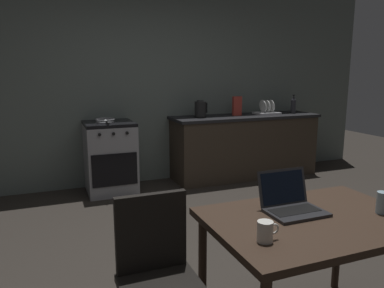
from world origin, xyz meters
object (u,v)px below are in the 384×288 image
Objects in this scene: laptop at (292,204)px; frying_pan at (105,120)px; stove_oven at (110,157)px; chair at (157,271)px; dining_table at (313,231)px; cereal_box at (237,106)px; coffee_mug at (265,231)px; dish_rack at (267,111)px; electric_kettle at (200,109)px; bottle at (293,105)px; drinking_glass at (382,203)px.

laptop reaches higher than frying_pan.
chair is (-0.26, -2.95, 0.07)m from stove_oven.
cereal_box reaches higher than dining_table.
dining_table is (0.59, -3.10, 0.20)m from stove_oven.
laptop is at bearing 21.20° from chair.
laptop is 2.79× the size of coffee_mug.
laptop is (0.54, -2.98, 0.33)m from stove_oven.
stove_oven is 2.35m from dish_rack.
electric_kettle reaches higher than frying_pan.
cereal_box is at bearing 57.11° from laptop.
bottle is 2.77m from frying_pan.
bottle is 2.26× the size of drinking_glass.
dining_table is at bearing -79.13° from stove_oven.
stove_oven is 1.00× the size of chair.
laptop is at bearing 155.51° from drinking_glass.
cereal_box is at bearing 78.04° from chair.
chair is 3.21× the size of bottle.
laptop is at bearing 115.67° from dining_table.
electric_kettle is at bearing -178.01° from cereal_box.
coffee_mug is at bearing -122.93° from dish_rack.
chair reaches higher than dining_table.
bottle is at bearing 51.67° from coffee_mug.
bottle is 0.67× the size of frying_pan.
coffee_mug is at bearing -107.85° from electric_kettle.
cereal_box is 0.49m from dish_rack.
frying_pan is 3.23m from coffee_mug.
drinking_glass is at bearing -112.15° from dish_rack.
stove_oven is 2.64× the size of dish_rack.
electric_kettle is at bearing 66.91° from laptop.
cereal_box reaches higher than coffee_mug.
bottle is at bearing 43.43° from laptop.
chair is 7.79× the size of coffee_mug.
dining_table is at bearing -124.83° from bottle.
dining_table is 3.74m from bottle.
bottle is at bearing -1.93° from electric_kettle.
dining_table is 0.45m from coffee_mug.
stove_oven is 3.33× the size of cereal_box.
dining_table is 3.15m from frying_pan.
bottle reaches higher than laptop.
dining_table is at bearing -78.18° from frying_pan.
bottle is 4.09m from coffee_mug.
bottle is at bearing 55.17° from dining_table.
cereal_box is (1.81, 0.02, 0.58)m from stove_oven.
cereal_box is (2.06, 2.98, 0.52)m from chair.
coffee_mug is (0.19, -3.25, 0.33)m from stove_oven.
stove_oven is 2.78m from bottle.
dining_table is at bearing 20.02° from coffee_mug.
dining_table is 0.18m from laptop.
dish_rack is at bearing 57.07° from coffee_mug.
frying_pan is at bearing 94.21° from coffee_mug.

